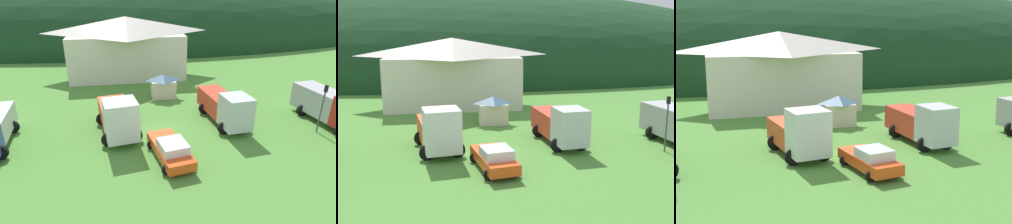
{
  "view_description": "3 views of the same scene",
  "coord_description": "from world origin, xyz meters",
  "views": [
    {
      "loc": [
        -2.89,
        -21.35,
        11.56
      ],
      "look_at": [
        0.64,
        0.23,
        1.95
      ],
      "focal_mm": 30.63,
      "sensor_mm": 36.0,
      "label": 1
    },
    {
      "loc": [
        -2.74,
        -29.43,
        9.5
      ],
      "look_at": [
        2.02,
        3.84,
        2.22
      ],
      "focal_mm": 43.94,
      "sensor_mm": 36.0,
      "label": 2
    },
    {
      "loc": [
        -9.37,
        -31.79,
        10.08
      ],
      "look_at": [
        0.37,
        3.15,
        2.45
      ],
      "focal_mm": 52.24,
      "sensor_mm": 36.0,
      "label": 3
    }
  ],
  "objects": [
    {
      "name": "traffic_cone_mid_row",
      "position": [
        -2.33,
        4.38,
        0.0
      ],
      "size": [
        0.36,
        0.36,
        0.6
      ],
      "primitive_type": "cone",
      "color": "orange",
      "rests_on": "ground"
    },
    {
      "name": "play_shed_cream",
      "position": [
        1.51,
        9.03,
        1.36
      ],
      "size": [
        2.88,
        2.27,
        2.64
      ],
      "color": "beige",
      "rests_on": "ground"
    },
    {
      "name": "depot_building",
      "position": [
        -2.11,
        19.7,
        4.04
      ],
      "size": [
        16.22,
        11.55,
        7.84
      ],
      "color": "silver",
      "rests_on": "ground"
    },
    {
      "name": "service_pickup_orange",
      "position": [
        0.16,
        -3.85,
        0.83
      ],
      "size": [
        3.04,
        5.48,
        1.66
      ],
      "rotation": [
        0.0,
        0.0,
        -1.39
      ],
      "color": "#EC4C1A",
      "rests_on": "ground"
    },
    {
      "name": "traffic_light_east",
      "position": [
        13.35,
        -1.68,
        2.59
      ],
      "size": [
        0.2,
        0.32,
        4.23
      ],
      "color": "#4C4C51",
      "rests_on": "ground"
    },
    {
      "name": "tow_truck_silver",
      "position": [
        6.02,
        1.31,
        1.67
      ],
      "size": [
        3.47,
        7.53,
        3.31
      ],
      "rotation": [
        0.0,
        0.0,
        -1.46
      ],
      "color": "silver",
      "rests_on": "ground"
    },
    {
      "name": "forested_hill_backdrop",
      "position": [
        0.0,
        56.61,
        0.0
      ],
      "size": [
        140.16,
        60.0,
        32.4
      ],
      "primitive_type": "ellipsoid",
      "color": "#193D1E",
      "rests_on": "ground"
    },
    {
      "name": "heavy_rig_white",
      "position": [
        -3.5,
        0.51,
        1.77
      ],
      "size": [
        3.91,
        7.02,
        3.65
      ],
      "rotation": [
        0.0,
        0.0,
        -1.41
      ],
      "color": "white",
      "rests_on": "ground"
    },
    {
      "name": "traffic_cone_near_pickup",
      "position": [
        -4.28,
        4.5,
        0.0
      ],
      "size": [
        0.36,
        0.36,
        0.54
      ],
      "primitive_type": "cone",
      "color": "orange",
      "rests_on": "ground"
    },
    {
      "name": "ground_plane",
      "position": [
        0.0,
        0.0,
        0.0
      ],
      "size": [
        200.0,
        200.0,
        0.0
      ],
      "primitive_type": "plane",
      "color": "#518C38"
    }
  ]
}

